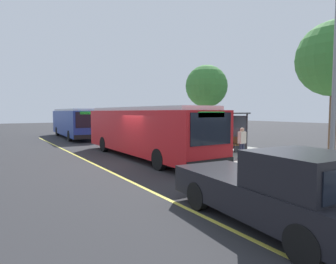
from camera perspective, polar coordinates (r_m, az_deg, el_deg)
ground_plane at (r=15.56m, az=-6.11°, el=-5.89°), size 120.00×120.00×0.00m
sidewalk_curb at (r=18.97m, az=10.36°, el=-3.90°), size 44.00×6.40×0.15m
lane_stripe_center at (r=14.73m, az=-13.84°, el=-6.54°), size 36.00×0.14×0.01m
transit_bus_main at (r=16.80m, az=-4.76°, el=0.42°), size 11.87×2.61×2.95m
transit_bus_second at (r=30.88m, az=-18.12°, el=1.90°), size 11.47×3.12×2.95m
pickup_truck at (r=7.19m, az=20.64°, el=-10.97°), size 5.54×2.43×1.85m
bus_shelter at (r=19.00m, az=11.13°, el=1.68°), size 2.90×1.60×2.48m
waiting_bench at (r=18.90m, az=12.10°, el=-2.25°), size 1.60×0.48×0.95m
route_sign_post at (r=15.59m, az=8.91°, el=1.34°), size 0.44×0.08×2.80m
pedestrian_commuter at (r=15.68m, az=14.51°, el=-1.80°), size 0.24×0.40×1.69m
street_tree_near_shelter at (r=23.55m, az=7.66°, el=8.96°), size 3.38×3.38×6.28m
street_tree_upstreet at (r=17.50m, az=30.33°, el=12.43°), size 3.89×3.89×7.22m
utility_pole at (r=11.59m, az=30.21°, el=6.80°), size 0.16×0.16×6.40m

